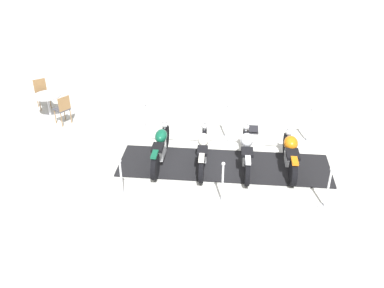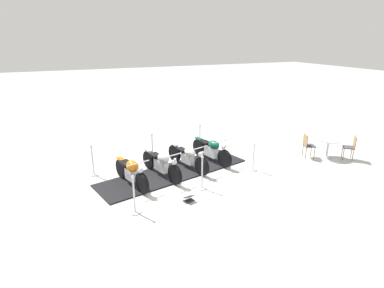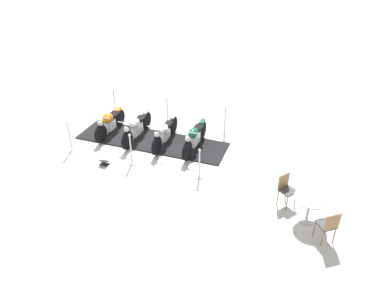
{
  "view_description": "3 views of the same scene",
  "coord_description": "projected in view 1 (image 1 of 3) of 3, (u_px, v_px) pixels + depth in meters",
  "views": [
    {
      "loc": [
        -2.39,
        9.39,
        6.3
      ],
      "look_at": [
        0.86,
        0.13,
        0.59
      ],
      "focal_mm": 40.42,
      "sensor_mm": 36.0,
      "label": 1
    },
    {
      "loc": [
        -3.48,
        -9.56,
        4.58
      ],
      "look_at": [
        0.82,
        0.34,
        0.86
      ],
      "focal_mm": 29.07,
      "sensor_mm": 36.0,
      "label": 2
    },
    {
      "loc": [
        7.55,
        -8.82,
        6.72
      ],
      "look_at": [
        1.88,
        -0.15,
        0.56
      ],
      "focal_mm": 33.65,
      "sensor_mm": 36.0,
      "label": 3
    }
  ],
  "objects": [
    {
      "name": "stanchion_right_rear",
      "position": [
        146.0,
        124.0,
        12.85
      ],
      "size": [
        0.31,
        0.31,
        1.04
      ],
      "color": "silver",
      "rests_on": "ground_plane"
    },
    {
      "name": "stanchion_right_mid",
      "position": [
        226.0,
        127.0,
        12.65
      ],
      "size": [
        0.33,
        0.33,
        1.12
      ],
      "color": "silver",
      "rests_on": "ground_plane"
    },
    {
      "name": "cafe_chair_across_table",
      "position": [
        42.0,
        92.0,
        14.42
      ],
      "size": [
        0.56,
        0.56,
        0.96
      ],
      "rotation": [
        0.0,
        0.0,
        2.44
      ],
      "color": "olive",
      "rests_on": "ground_plane"
    },
    {
      "name": "stanchion_right_front",
      "position": [
        308.0,
        131.0,
        12.46
      ],
      "size": [
        0.35,
        0.35,
        1.12
      ],
      "color": "silver",
      "rests_on": "ground_plane"
    },
    {
      "name": "stanchion_left_rear",
      "position": [
        122.0,
        184.0,
        10.2
      ],
      "size": [
        0.31,
        0.31,
        1.04
      ],
      "color": "silver",
      "rests_on": "ground_plane"
    },
    {
      "name": "motorcycle_chrome",
      "position": [
        246.0,
        150.0,
        11.24
      ],
      "size": [
        0.87,
        2.25,
        0.97
      ],
      "rotation": [
        0.0,
        0.0,
        -1.31
      ],
      "color": "black",
      "rests_on": "display_platform"
    },
    {
      "name": "stanchion_left_mid",
      "position": [
        222.0,
        189.0,
        9.99
      ],
      "size": [
        0.31,
        0.31,
        1.1
      ],
      "color": "silver",
      "rests_on": "ground_plane"
    },
    {
      "name": "motorcycle_copper",
      "position": [
        290.0,
        152.0,
        11.14
      ],
      "size": [
        0.82,
        2.02,
        0.94
      ],
      "rotation": [
        0.0,
        0.0,
        -1.31
      ],
      "color": "black",
      "rests_on": "display_platform"
    },
    {
      "name": "motorcycle_forest",
      "position": [
        161.0,
        146.0,
        11.43
      ],
      "size": [
        0.78,
        2.18,
        0.98
      ],
      "rotation": [
        0.0,
        0.0,
        -1.35
      ],
      "color": "black",
      "rests_on": "display_platform"
    },
    {
      "name": "cafe_chair_near_table",
      "position": [
        63.0,
        108.0,
        13.34
      ],
      "size": [
        0.52,
        0.52,
        0.95
      ],
      "rotation": [
        0.0,
        0.0,
        -0.38
      ],
      "color": "olive",
      "rests_on": "ground_plane"
    },
    {
      "name": "stanchion_left_front",
      "position": [
        327.0,
        195.0,
        9.79
      ],
      "size": [
        0.31,
        0.31,
        1.11
      ],
      "color": "silver",
      "rests_on": "ground_plane"
    },
    {
      "name": "ground_plane",
      "position": [
        224.0,
        166.0,
        11.51
      ],
      "size": [
        80.0,
        80.0,
        0.0
      ],
      "primitive_type": "plane",
      "color": "silver"
    },
    {
      "name": "motorcycle_cream",
      "position": [
        203.0,
        149.0,
        11.34
      ],
      "size": [
        0.89,
        2.23,
        0.96
      ],
      "rotation": [
        0.0,
        0.0,
        -1.31
      ],
      "color": "black",
      "rests_on": "display_platform"
    },
    {
      "name": "display_platform",
      "position": [
        224.0,
        165.0,
        11.5
      ],
      "size": [
        5.79,
        2.83,
        0.04
      ],
      "primitive_type": "cube",
      "rotation": [
        0.0,
        0.0,
        0.24
      ],
      "color": "black",
      "rests_on": "ground_plane"
    },
    {
      "name": "cafe_table",
      "position": [
        48.0,
        100.0,
        13.8
      ],
      "size": [
        0.87,
        0.87,
        0.75
      ],
      "color": "#B7B7BC",
      "rests_on": "ground_plane"
    },
    {
      "name": "info_placard",
      "position": [
        253.0,
        131.0,
        13.07
      ],
      "size": [
        0.35,
        0.3,
        0.2
      ],
      "rotation": [
        0.0,
        0.0,
        3.38
      ],
      "color": "#333338",
      "rests_on": "ground_plane"
    }
  ]
}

